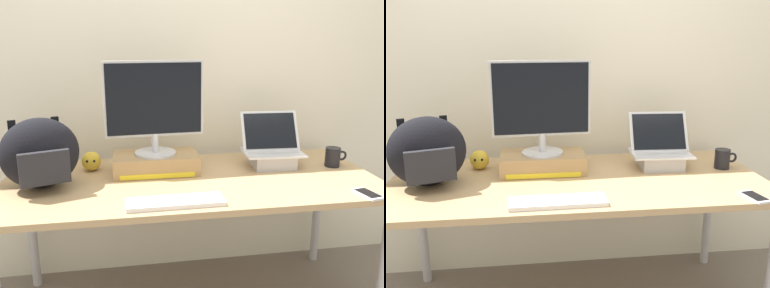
# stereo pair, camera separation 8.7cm
# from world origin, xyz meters

# --- Properties ---
(back_wall) EXTENTS (7.00, 0.10, 2.60)m
(back_wall) POSITION_xyz_m (0.00, 0.51, 1.30)
(back_wall) COLOR silver
(back_wall) RESTS_ON ground
(desk) EXTENTS (1.87, 0.83, 0.74)m
(desk) POSITION_xyz_m (0.00, 0.00, 0.68)
(desk) COLOR tan
(desk) RESTS_ON ground
(toner_box_yellow) EXTENTS (0.44, 0.25, 0.10)m
(toner_box_yellow) POSITION_xyz_m (-0.17, 0.14, 0.79)
(toner_box_yellow) COLOR #A88456
(toner_box_yellow) RESTS_ON desk
(desktop_monitor) EXTENTS (0.51, 0.22, 0.48)m
(desktop_monitor) POSITION_xyz_m (-0.17, 0.14, 1.09)
(desktop_monitor) COLOR silver
(desktop_monitor) RESTS_ON toner_box_yellow
(open_laptop) EXTENTS (0.33, 0.25, 0.29)m
(open_laptop) POSITION_xyz_m (0.47, 0.13, 0.81)
(open_laptop) COLOR #ADADB2
(open_laptop) RESTS_ON desk
(external_keyboard) EXTENTS (0.42, 0.13, 0.02)m
(external_keyboard) POSITION_xyz_m (-0.13, -0.31, 0.75)
(external_keyboard) COLOR white
(external_keyboard) RESTS_ON desk
(messenger_backpack) EXTENTS (0.41, 0.34, 0.33)m
(messenger_backpack) POSITION_xyz_m (-0.72, -0.01, 0.91)
(messenger_backpack) COLOR black
(messenger_backpack) RESTS_ON desk
(coffee_mug) EXTENTS (0.12, 0.08, 0.10)m
(coffee_mug) POSITION_xyz_m (0.80, 0.07, 0.79)
(coffee_mug) COLOR black
(coffee_mug) RESTS_ON desk
(cell_phone) EXTENTS (0.09, 0.15, 0.01)m
(cell_phone) POSITION_xyz_m (0.75, -0.35, 0.75)
(cell_phone) COLOR silver
(cell_phone) RESTS_ON desk
(plush_toy) EXTENTS (0.10, 0.10, 0.10)m
(plush_toy) POSITION_xyz_m (-0.51, 0.22, 0.79)
(plush_toy) COLOR gold
(plush_toy) RESTS_ON desk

